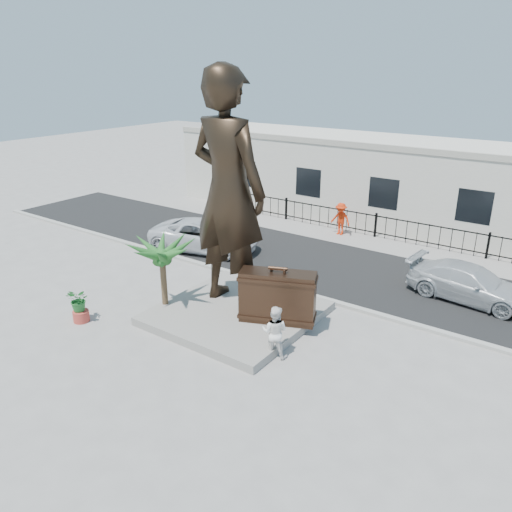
{
  "coord_description": "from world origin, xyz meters",
  "views": [
    {
      "loc": [
        9.28,
        -11.09,
        8.45
      ],
      "look_at": [
        0.0,
        2.0,
        2.3
      ],
      "focal_mm": 35.0,
      "sensor_mm": 36.0,
      "label": 1
    }
  ],
  "objects_px": {
    "statue": "(228,191)",
    "car_white": "(204,235)",
    "suitcase": "(278,297)",
    "tourist": "(275,332)"
  },
  "relations": [
    {
      "from": "suitcase",
      "to": "tourist",
      "type": "relative_size",
      "value": 1.49
    },
    {
      "from": "statue",
      "to": "suitcase",
      "type": "height_order",
      "value": "statue"
    },
    {
      "from": "statue",
      "to": "tourist",
      "type": "height_order",
      "value": "statue"
    },
    {
      "from": "car_white",
      "to": "statue",
      "type": "bearing_deg",
      "value": -146.47
    },
    {
      "from": "suitcase",
      "to": "tourist",
      "type": "bearing_deg",
      "value": -82.19
    },
    {
      "from": "suitcase",
      "to": "tourist",
      "type": "distance_m",
      "value": 1.8
    },
    {
      "from": "car_white",
      "to": "tourist",
      "type": "bearing_deg",
      "value": -142.73
    },
    {
      "from": "suitcase",
      "to": "tourist",
      "type": "xyz_separation_m",
      "value": [
        0.9,
        -1.53,
        -0.34
      ]
    },
    {
      "from": "statue",
      "to": "car_white",
      "type": "height_order",
      "value": "statue"
    },
    {
      "from": "suitcase",
      "to": "car_white",
      "type": "height_order",
      "value": "suitcase"
    }
  ]
}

